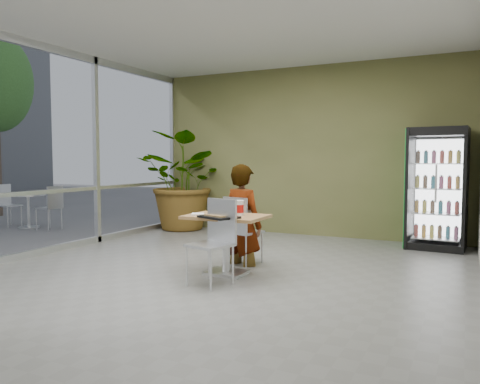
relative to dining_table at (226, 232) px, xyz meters
name	(u,v)px	position (x,y,z in m)	size (l,w,h in m)	color
ground	(215,275)	(-0.11, -0.10, -0.54)	(7.00, 7.00, 0.00)	slate
room_envelope	(215,147)	(-0.11, -0.10, 1.06)	(6.00, 7.00, 3.20)	silver
storefront_frame	(41,149)	(-3.11, -0.10, 1.06)	(0.10, 7.00, 3.20)	silver
dining_table	(226,232)	(0.00, 0.00, 0.00)	(0.99, 0.70, 0.75)	#A07944
chair_far	(240,225)	(-0.09, 0.56, 0.01)	(0.50, 0.51, 0.94)	silver
chair_near	(216,234)	(0.10, -0.44, 0.04)	(0.53, 0.53, 0.99)	silver
seated_woman	(243,225)	(-0.06, 0.61, 0.01)	(0.62, 0.40, 1.68)	black
pizza_plate	(223,213)	(-0.07, 0.04, 0.23)	(0.33, 0.25, 0.03)	white
soda_cup	(240,208)	(0.16, 0.05, 0.31)	(0.11, 0.11, 0.19)	white
napkin_stack	(198,214)	(-0.33, -0.14, 0.22)	(0.16, 0.16, 0.02)	white
cafeteria_tray	(219,217)	(0.05, -0.29, 0.23)	(0.44, 0.32, 0.03)	black
beverage_fridge	(437,189)	(2.27, 3.00, 0.44)	(0.93, 0.74, 1.95)	black
potted_plant	(186,181)	(-2.49, 2.97, 0.47)	(1.80, 1.56, 2.00)	#305B24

